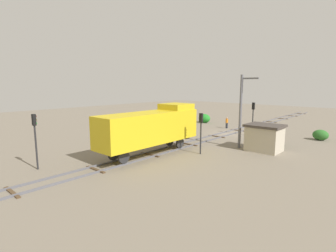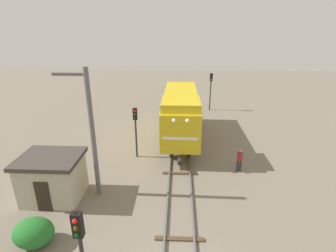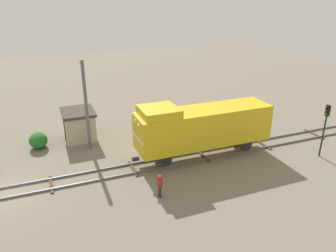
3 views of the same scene
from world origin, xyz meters
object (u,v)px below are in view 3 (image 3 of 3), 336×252
traffic_signal_far (326,121)px  worker_by_signal (160,184)px  locomotive (202,126)px  relay_hut (79,124)px  traffic_signal_mid (148,117)px  catenary_mast (86,103)px

traffic_signal_far → worker_by_signal: traffic_signal_far is taller
locomotive → relay_hut: size_ratio=3.31×
traffic_signal_mid → relay_hut: 6.93m
traffic_signal_far → traffic_signal_mid: bearing=-119.0°
catenary_mast → relay_hut: (-2.44, -0.51, -2.73)m
locomotive → relay_hut: 11.65m
worker_by_signal → relay_hut: bearing=155.0°
traffic_signal_mid → catenary_mast: bearing=-108.8°
locomotive → catenary_mast: size_ratio=1.49×
traffic_signal_mid → traffic_signal_far: size_ratio=0.90×
catenary_mast → worker_by_signal: bearing=18.4°
relay_hut → traffic_signal_mid: bearing=52.8°
locomotive → traffic_signal_mid: locomotive is taller
locomotive → traffic_signal_far: bearing=68.7°
locomotive → traffic_signal_mid: size_ratio=2.88×
traffic_signal_far → worker_by_signal: (0.60, -14.45, -2.10)m
locomotive → worker_by_signal: size_ratio=6.82×
locomotive → traffic_signal_far: locomotive is taller
traffic_signal_mid → traffic_signal_far: 14.45m
locomotive → traffic_signal_far: 9.93m
traffic_signal_far → relay_hut: traffic_signal_far is taller
locomotive → traffic_signal_mid: (-3.40, -3.40, 0.03)m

